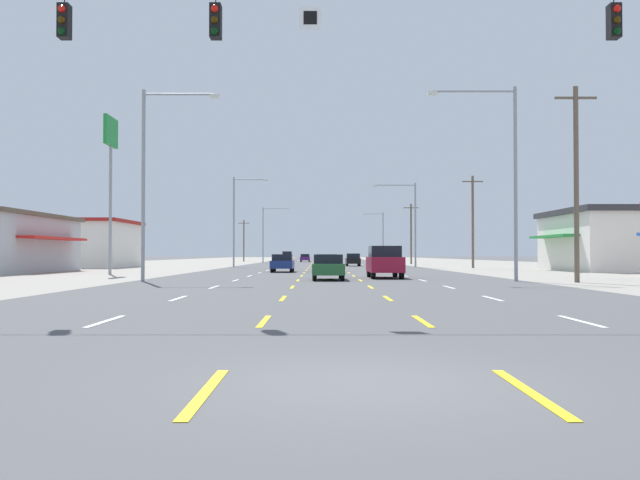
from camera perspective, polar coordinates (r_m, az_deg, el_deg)
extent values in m
plane|color=#4C4C4F|center=(73.72, 0.12, -2.36)|extent=(572.00, 572.00, 0.00)
cube|color=gray|center=(77.60, -18.49, -2.23)|extent=(28.00, 440.00, 0.01)
cube|color=gray|center=(77.93, 18.65, -2.23)|extent=(28.00, 440.00, 0.01)
cube|color=white|center=(15.52, -18.18, -6.64)|extent=(0.14, 2.60, 0.01)
cube|color=white|center=(22.75, -12.34, -4.92)|extent=(0.14, 2.60, 0.01)
cube|color=white|center=(30.11, -9.35, -4.01)|extent=(0.14, 2.60, 0.01)
cube|color=white|center=(37.53, -7.54, -3.46)|extent=(0.14, 2.60, 0.01)
cube|color=white|center=(44.98, -6.33, -3.08)|extent=(0.14, 2.60, 0.01)
cube|color=white|center=(52.44, -5.47, -2.82)|extent=(0.14, 2.60, 0.01)
cube|color=white|center=(59.91, -4.82, -2.61)|extent=(0.14, 2.60, 0.01)
cube|color=white|center=(67.38, -4.31, -2.46)|extent=(0.14, 2.60, 0.01)
cube|color=white|center=(74.87, -3.91, -2.33)|extent=(0.14, 2.60, 0.01)
cube|color=white|center=(82.35, -3.58, -2.23)|extent=(0.14, 2.60, 0.01)
cube|color=white|center=(89.84, -3.30, -2.14)|extent=(0.14, 2.60, 0.01)
cube|color=white|center=(97.33, -3.07, -2.07)|extent=(0.14, 2.60, 0.01)
cube|color=white|center=(104.82, -2.87, -2.01)|extent=(0.14, 2.60, 0.01)
cube|color=white|center=(112.31, -2.70, -1.95)|extent=(0.14, 2.60, 0.01)
cube|color=white|center=(119.80, -2.55, -1.91)|extent=(0.14, 2.60, 0.01)
cube|color=white|center=(127.30, -2.41, -1.86)|extent=(0.14, 2.60, 0.01)
cube|color=white|center=(134.79, -2.29, -1.83)|extent=(0.14, 2.60, 0.01)
cube|color=white|center=(142.29, -2.19, -1.79)|extent=(0.14, 2.60, 0.01)
cube|color=white|center=(149.78, -2.09, -1.76)|extent=(0.14, 2.60, 0.01)
cube|color=white|center=(157.28, -2.01, -1.74)|extent=(0.14, 2.60, 0.01)
cube|color=white|center=(164.78, -1.93, -1.71)|extent=(0.14, 2.60, 0.01)
cube|color=white|center=(172.27, -1.86, -1.69)|extent=(0.14, 2.60, 0.01)
cube|color=white|center=(179.77, -1.79, -1.67)|extent=(0.14, 2.60, 0.01)
cube|color=white|center=(187.27, -1.73, -1.65)|extent=(0.14, 2.60, 0.01)
cube|color=white|center=(194.77, -1.67, -1.63)|extent=(0.14, 2.60, 0.01)
cube|color=white|center=(202.26, -1.62, -1.62)|extent=(0.14, 2.60, 0.01)
cube|color=white|center=(209.76, -1.57, -1.60)|extent=(0.14, 2.60, 0.01)
cube|color=white|center=(217.26, -1.53, -1.59)|extent=(0.14, 2.60, 0.01)
cube|color=white|center=(224.76, -1.49, -1.57)|extent=(0.14, 2.60, 0.01)
cube|color=yellow|center=(7.46, -10.07, -12.70)|extent=(0.14, 2.60, 0.01)
cube|color=yellow|center=(14.83, -5.10, -6.96)|extent=(0.14, 2.60, 0.01)
cube|color=yellow|center=(22.29, -3.47, -5.02)|extent=(0.14, 2.60, 0.01)
cube|color=yellow|center=(29.76, -2.67, -4.06)|extent=(0.14, 2.60, 0.01)
cube|color=yellow|center=(37.25, -2.19, -3.49)|extent=(0.14, 2.60, 0.01)
cube|color=yellow|center=(44.74, -1.87, -3.10)|extent=(0.14, 2.60, 0.01)
cube|color=yellow|center=(52.24, -1.64, -2.83)|extent=(0.14, 2.60, 0.01)
cube|color=yellow|center=(59.73, -1.47, -2.62)|extent=(0.14, 2.60, 0.01)
cube|color=yellow|center=(67.23, -1.33, -2.46)|extent=(0.14, 2.60, 0.01)
cube|color=yellow|center=(74.73, -1.23, -2.34)|extent=(0.14, 2.60, 0.01)
cube|color=yellow|center=(82.22, -1.14, -2.23)|extent=(0.14, 2.60, 0.01)
cube|color=yellow|center=(89.72, -1.07, -2.15)|extent=(0.14, 2.60, 0.01)
cube|color=yellow|center=(97.22, -1.01, -2.07)|extent=(0.14, 2.60, 0.01)
cube|color=yellow|center=(104.72, -0.96, -2.01)|extent=(0.14, 2.60, 0.01)
cube|color=yellow|center=(112.22, -0.91, -1.95)|extent=(0.14, 2.60, 0.01)
cube|color=yellow|center=(119.72, -0.87, -1.91)|extent=(0.14, 2.60, 0.01)
cube|color=yellow|center=(127.22, -0.84, -1.86)|extent=(0.14, 2.60, 0.01)
cube|color=yellow|center=(134.72, -0.81, -1.83)|extent=(0.14, 2.60, 0.01)
cube|color=yellow|center=(142.21, -0.78, -1.79)|extent=(0.14, 2.60, 0.01)
cube|color=yellow|center=(149.71, -0.75, -1.76)|extent=(0.14, 2.60, 0.01)
cube|color=yellow|center=(157.21, -0.73, -1.74)|extent=(0.14, 2.60, 0.01)
cube|color=yellow|center=(164.71, -0.71, -1.71)|extent=(0.14, 2.60, 0.01)
cube|color=yellow|center=(172.21, -0.69, -1.69)|extent=(0.14, 2.60, 0.01)
cube|color=yellow|center=(179.71, -0.67, -1.67)|extent=(0.14, 2.60, 0.01)
cube|color=yellow|center=(187.21, -0.66, -1.65)|extent=(0.14, 2.60, 0.01)
cube|color=yellow|center=(194.71, -0.64, -1.63)|extent=(0.14, 2.60, 0.01)
cube|color=yellow|center=(202.21, -0.63, -1.62)|extent=(0.14, 2.60, 0.01)
cube|color=yellow|center=(209.71, -0.62, -1.60)|extent=(0.14, 2.60, 0.01)
cube|color=yellow|center=(217.21, -0.61, -1.59)|extent=(0.14, 2.60, 0.01)
cube|color=yellow|center=(224.71, -0.59, -1.57)|extent=(0.14, 2.60, 0.01)
cube|color=yellow|center=(7.69, 17.24, -12.30)|extent=(0.14, 2.60, 0.01)
cube|color=yellow|center=(14.95, 8.49, -6.90)|extent=(0.14, 2.60, 0.01)
cube|color=yellow|center=(22.37, 5.55, -5.01)|extent=(0.14, 2.60, 0.01)
cube|color=yellow|center=(29.83, 4.08, -4.05)|extent=(0.14, 2.60, 0.01)
cube|color=yellow|center=(37.30, 3.21, -3.48)|extent=(0.14, 2.60, 0.01)
cube|color=yellow|center=(44.78, 2.62, -3.10)|extent=(0.14, 2.60, 0.01)
cube|color=yellow|center=(52.27, 2.21, -2.83)|extent=(0.14, 2.60, 0.01)
cube|color=yellow|center=(59.76, 1.89, -2.62)|extent=(0.14, 2.60, 0.01)
cube|color=yellow|center=(67.26, 1.65, -2.46)|extent=(0.14, 2.60, 0.01)
cube|color=yellow|center=(74.75, 1.46, -2.34)|extent=(0.14, 2.60, 0.01)
cube|color=yellow|center=(82.25, 1.30, -2.23)|extent=(0.14, 2.60, 0.01)
cube|color=yellow|center=(89.74, 1.17, -2.14)|extent=(0.14, 2.60, 0.01)
cube|color=yellow|center=(97.24, 1.06, -2.07)|extent=(0.14, 2.60, 0.01)
cube|color=yellow|center=(104.74, 0.96, -2.01)|extent=(0.14, 2.60, 0.01)
cube|color=yellow|center=(112.23, 0.88, -1.95)|extent=(0.14, 2.60, 0.01)
cube|color=yellow|center=(119.73, 0.80, -1.91)|extent=(0.14, 2.60, 0.01)
cube|color=yellow|center=(127.23, 0.74, -1.86)|extent=(0.14, 2.60, 0.01)
cube|color=yellow|center=(134.73, 0.68, -1.83)|extent=(0.14, 2.60, 0.01)
cube|color=yellow|center=(142.23, 0.63, -1.79)|extent=(0.14, 2.60, 0.01)
cube|color=yellow|center=(149.73, 0.59, -1.76)|extent=(0.14, 2.60, 0.01)
cube|color=yellow|center=(157.23, 0.55, -1.74)|extent=(0.14, 2.60, 0.01)
cube|color=yellow|center=(164.72, 0.51, -1.71)|extent=(0.14, 2.60, 0.01)
cube|color=yellow|center=(172.22, 0.47, -1.69)|extent=(0.14, 2.60, 0.01)
cube|color=yellow|center=(179.72, 0.44, -1.67)|extent=(0.14, 2.60, 0.01)
cube|color=yellow|center=(187.22, 0.41, -1.65)|extent=(0.14, 2.60, 0.01)
cube|color=yellow|center=(194.72, 0.39, -1.63)|extent=(0.14, 2.60, 0.01)
cube|color=yellow|center=(202.22, 0.36, -1.62)|extent=(0.14, 2.60, 0.01)
cube|color=yellow|center=(209.72, 0.34, -1.60)|extent=(0.14, 2.60, 0.01)
cube|color=yellow|center=(217.22, 0.32, -1.59)|extent=(0.14, 2.60, 0.01)
cube|color=yellow|center=(224.72, 0.30, -1.57)|extent=(0.14, 2.60, 0.01)
cube|color=white|center=(15.86, 21.17, -6.50)|extent=(0.14, 2.60, 0.01)
cube|color=white|center=(22.99, 14.30, -4.87)|extent=(0.14, 2.60, 0.01)
cube|color=white|center=(30.29, 10.72, -3.99)|extent=(0.14, 2.60, 0.01)
cube|color=white|center=(37.68, 8.54, -3.45)|extent=(0.14, 2.60, 0.01)
cube|color=white|center=(45.10, 7.07, -3.08)|extent=(0.14, 2.60, 0.01)
cube|color=white|center=(52.54, 6.03, -2.81)|extent=(0.14, 2.60, 0.01)
cube|color=white|center=(60.00, 5.24, -2.61)|extent=(0.14, 2.60, 0.01)
cube|color=white|center=(67.46, 4.63, -2.46)|extent=(0.14, 2.60, 0.01)
cube|color=white|center=(74.94, 4.14, -2.33)|extent=(0.14, 2.60, 0.01)
cube|color=white|center=(82.42, 3.73, -2.23)|extent=(0.14, 2.60, 0.01)
cube|color=white|center=(89.90, 3.40, -2.14)|extent=(0.14, 2.60, 0.01)
cube|color=white|center=(97.38, 3.12, -2.07)|extent=(0.14, 2.60, 0.01)
cube|color=white|center=(104.87, 2.87, -2.01)|extent=(0.14, 2.60, 0.01)
cube|color=white|center=(112.36, 2.66, -1.95)|extent=(0.14, 2.60, 0.01)
cube|color=white|center=(119.85, 2.48, -1.91)|extent=(0.14, 2.60, 0.01)
cube|color=white|center=(127.34, 2.32, -1.86)|extent=(0.14, 2.60, 0.01)
cube|color=white|center=(134.83, 2.17, -1.83)|extent=(0.14, 2.60, 0.01)
cube|color=white|center=(142.33, 2.04, -1.79)|extent=(0.14, 2.60, 0.01)
cube|color=white|center=(149.82, 1.93, -1.76)|extent=(0.14, 2.60, 0.01)
cube|color=white|center=(157.31, 1.82, -1.74)|extent=(0.14, 2.60, 0.01)
cube|color=white|center=(164.81, 1.73, -1.71)|extent=(0.14, 2.60, 0.01)
cube|color=white|center=(172.30, 1.64, -1.69)|extent=(0.14, 2.60, 0.01)
cube|color=white|center=(179.80, 1.56, -1.67)|extent=(0.14, 2.60, 0.01)
cube|color=white|center=(187.30, 1.48, -1.65)|extent=(0.14, 2.60, 0.01)
cube|color=white|center=(194.79, 1.42, -1.63)|extent=(0.14, 2.60, 0.01)
cube|color=white|center=(202.29, 1.35, -1.62)|extent=(0.14, 2.60, 0.01)
cube|color=white|center=(209.79, 1.30, -1.60)|extent=(0.14, 2.60, 0.01)
cube|color=white|center=(217.28, 1.24, -1.59)|extent=(0.14, 2.60, 0.01)
cube|color=white|center=(224.78, 1.19, -1.57)|extent=(0.14, 2.60, 0.01)
cube|color=white|center=(18.82, -1.12, 18.51)|extent=(0.60, 0.04, 0.60)
cube|color=black|center=(18.80, -1.12, 18.54)|extent=(0.36, 0.01, 0.36)
cube|color=black|center=(18.95, -9.22, 18.03)|extent=(0.30, 0.34, 0.92)
cylinder|color=black|center=(19.15, -9.21, 19.67)|extent=(0.03, 0.03, 0.24)
sphere|color=red|center=(18.88, -9.30, 19.02)|extent=(0.20, 0.20, 0.20)
sphere|color=#352202|center=(18.77, -9.31, 18.16)|extent=(0.20, 0.20, 0.20)
sphere|color=black|center=(18.68, -9.31, 17.29)|extent=(0.20, 0.20, 0.20)
cube|color=black|center=(20.34, 23.63, 16.76)|extent=(0.30, 0.34, 0.92)
cylinder|color=black|center=(20.52, 23.62, 18.30)|extent=(0.03, 0.03, 0.24)
sphere|color=red|center=(20.27, 23.85, 17.66)|extent=(0.20, 0.20, 0.20)
sphere|color=#352202|center=(20.17, 23.85, 16.86)|extent=(0.20, 0.20, 0.20)
sphere|color=black|center=(20.08, 23.86, 16.04)|extent=(0.20, 0.20, 0.20)
cube|color=black|center=(19.96, -21.36, 17.09)|extent=(0.30, 0.34, 0.92)
cylinder|color=black|center=(20.15, -21.35, 18.66)|extent=(0.03, 0.03, 0.24)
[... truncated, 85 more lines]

